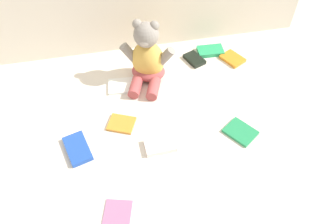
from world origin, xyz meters
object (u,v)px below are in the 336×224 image
Objects in this scene: book_case_2 at (122,86)px; book_case_6 at (233,59)px; book_case_4 at (78,149)px; book_case_8 at (121,124)px; teddy_bear at (147,59)px; book_case_1 at (240,132)px; book_case_7 at (160,145)px; book_case_0 at (117,213)px; book_case_3 at (210,51)px; book_case_5 at (194,59)px.

book_case_6 is at bearing -77.45° from book_case_2.
book_case_8 is at bearing -168.96° from book_case_4.
book_case_2 is at bearing 16.57° from book_case_8.
book_case_2 and book_case_8 have the same top height.
book_case_1 is at bearing -32.06° from teddy_bear.
book_case_7 is at bearing -158.60° from book_case_2.
book_case_4 reaches higher than book_case_0.
book_case_8 is at bearing -101.43° from teddy_bear.
book_case_6 is at bearing 25.01° from teddy_bear.
book_case_7 reaches higher than book_case_6.
teddy_bear is 2.79× the size of book_case_6.
book_case_0 is at bearing -164.68° from book_case_8.
teddy_bear is at bearing -7.49° from book_case_8.
book_case_2 is 0.36m from book_case_4.
book_case_3 reaches higher than book_case_2.
book_case_0 is 0.37m from book_case_8.
book_case_6 is (0.62, 0.65, 0.00)m from book_case_0.
teddy_bear is 2.34× the size of book_case_3.
teddy_bear is at bearing 92.86° from book_case_1.
book_case_0 is at bearing 176.65° from book_case_2.
book_case_0 is 0.83× the size of book_case_1.
book_case_6 reaches higher than book_case_8.
book_case_3 is (0.45, 0.15, 0.00)m from book_case_2.
teddy_bear is 0.26m from book_case_5.
book_case_5 is (-0.09, -0.04, -0.00)m from book_case_3.
teddy_bear is at bearing 111.97° from book_case_3.
book_case_7 is (0.10, -0.35, 0.00)m from book_case_2.
book_case_0 is 0.83× the size of book_case_7.
book_case_6 is at bearing -168.92° from book_case_4.
book_case_4 is 0.19m from book_case_8.
book_case_0 is 0.81m from book_case_5.
book_case_4 and book_case_5 have the same top height.
book_case_8 is at bearing -83.30° from book_case_0.
book_case_4 is at bearing 150.80° from book_case_2.
teddy_bear is 2.51× the size of book_case_7.
book_case_0 is 0.58m from book_case_2.
book_case_6 is at bearing -127.45° from book_case_3.
book_case_3 reaches higher than book_case_0.
book_case_1 is at bearing -179.86° from book_case_3.
book_case_3 is (0.32, 0.11, -0.10)m from teddy_bear.
book_case_5 reaches higher than book_case_6.
teddy_bear is 2.52× the size of book_case_1.
book_case_6 is 0.90× the size of book_case_7.
book_case_8 is at bearing 130.09° from book_case_3.
book_case_4 reaches higher than book_case_8.
book_case_3 is (0.53, 0.72, 0.01)m from book_case_0.
book_case_2 is 0.54m from book_case_6.
book_case_6 is (0.09, -0.07, -0.00)m from book_case_3.
book_case_3 is 1.22× the size of book_case_8.
book_case_4 is at bearing -114.16° from teddy_bear.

